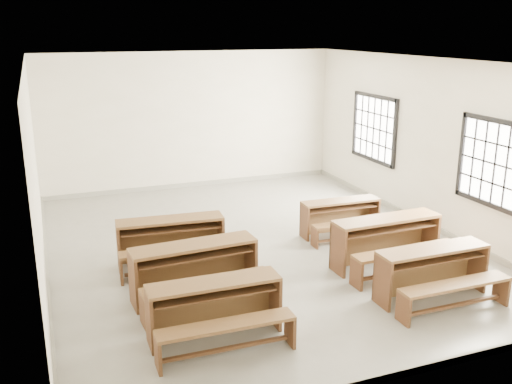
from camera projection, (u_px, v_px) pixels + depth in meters
name	position (u px, v px, depth m)	size (l,w,h in m)	color
room	(261.00, 126.00, 9.50)	(8.50, 8.50, 3.20)	gray
desk_set_0	(215.00, 306.00, 6.99)	(1.67, 0.89, 0.74)	brown
desk_set_1	(196.00, 267.00, 8.03)	(1.84, 1.03, 0.80)	brown
desk_set_2	(171.00, 238.00, 9.18)	(1.78, 1.03, 0.77)	brown
desk_set_3	(434.00, 270.00, 8.02)	(1.66, 0.86, 0.75)	brown
desk_set_4	(388.00, 239.00, 9.10)	(1.82, 0.98, 0.81)	brown
desk_set_5	(341.00, 215.00, 10.51)	(1.50, 0.82, 0.66)	brown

